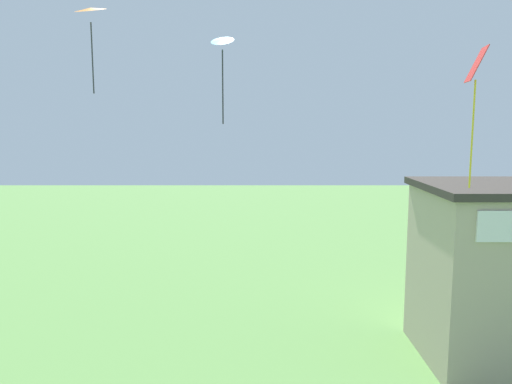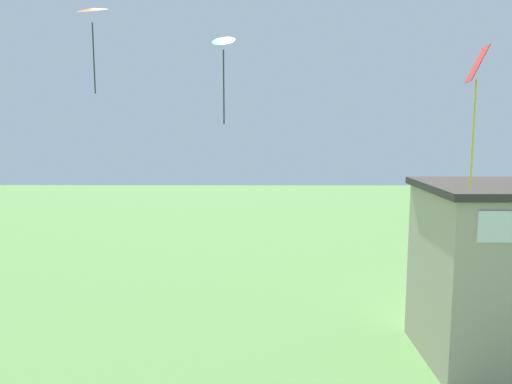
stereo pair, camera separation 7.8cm
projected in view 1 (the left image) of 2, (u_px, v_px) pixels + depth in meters
The scene contains 3 objects.
kite_cyan_delta at pixel (222, 46), 17.71m from camera, with size 0.99×0.94×3.18m.
kite_red_diamond at pixel (475, 88), 13.34m from camera, with size 0.55×0.79×3.79m.
kite_orange_delta at pixel (90, 12), 18.03m from camera, with size 1.43×1.41×3.21m.
Camera 1 is at (0.00, -4.12, 7.87)m, focal length 35.00 mm.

